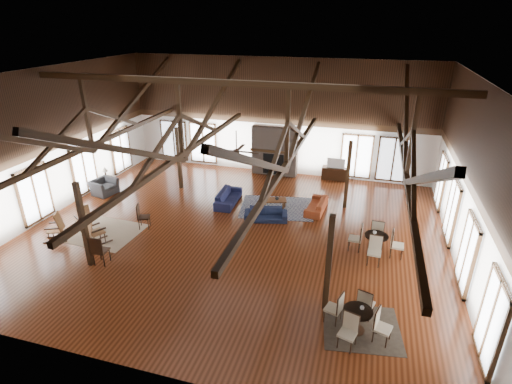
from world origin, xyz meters
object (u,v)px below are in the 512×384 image
(sofa_navy_front, at_px, (266,214))
(tv_console, at_px, (334,173))
(cafe_table_near, at_px, (357,317))
(cafe_table_far, at_px, (376,241))
(sofa_orange, at_px, (316,205))
(coffee_table, at_px, (274,201))
(armchair, at_px, (104,187))
(sofa_navy_left, at_px, (228,197))

(sofa_navy_front, distance_m, tv_console, 5.88)
(cafe_table_near, height_order, cafe_table_far, cafe_table_far)
(sofa_orange, bearing_deg, sofa_navy_front, -48.07)
(tv_console, bearing_deg, sofa_navy_front, -112.61)
(coffee_table, xyz_separation_m, cafe_table_near, (3.93, -6.76, 0.13))
(coffee_table, bearing_deg, tv_console, 45.92)
(armchair, bearing_deg, sofa_navy_left, -71.49)
(sofa_orange, bearing_deg, coffee_table, -78.60)
(sofa_navy_left, bearing_deg, coffee_table, -90.17)
(armchair, bearing_deg, sofa_navy_front, -80.98)
(cafe_table_near, distance_m, tv_console, 11.09)
(coffee_table, bearing_deg, sofa_orange, -8.94)
(sofa_orange, distance_m, tv_console, 3.97)
(coffee_table, distance_m, cafe_table_far, 5.07)
(armchair, bearing_deg, tv_console, -52.15)
(sofa_orange, bearing_deg, sofa_navy_left, -80.97)
(sofa_navy_left, height_order, cafe_table_near, cafe_table_near)
(armchair, relative_size, tv_console, 0.85)
(cafe_table_far, distance_m, tv_console, 7.12)
(coffee_table, bearing_deg, sofa_navy_front, -108.95)
(sofa_navy_front, bearing_deg, cafe_table_near, -67.70)
(sofa_navy_left, bearing_deg, cafe_table_near, -140.83)
(sofa_orange, distance_m, armchair, 10.08)
(coffee_table, bearing_deg, sofa_navy_left, 166.64)
(sofa_navy_front, height_order, cafe_table_far, cafe_table_far)
(armchair, distance_m, cafe_table_far, 12.68)
(tv_console, bearing_deg, cafe_table_far, -72.42)
(coffee_table, distance_m, tv_console, 4.74)
(sofa_navy_left, bearing_deg, sofa_navy_front, -121.76)
(sofa_orange, xyz_separation_m, cafe_table_near, (2.09, -7.00, 0.21))
(sofa_navy_front, xyz_separation_m, sofa_navy_left, (-2.07, 1.13, 0.03))
(sofa_navy_front, relative_size, cafe_table_far, 0.92)
(cafe_table_near, bearing_deg, sofa_navy_front, 125.83)
(sofa_orange, relative_size, coffee_table, 1.57)
(sofa_navy_left, height_order, armchair, armchair)
(sofa_navy_left, xyz_separation_m, tv_console, (4.33, 4.30, 0.03))
(coffee_table, height_order, cafe_table_far, cafe_table_far)
(sofa_navy_left, relative_size, sofa_orange, 1.10)
(cafe_table_far, bearing_deg, cafe_table_near, -95.80)
(sofa_orange, height_order, tv_console, tv_console)
(coffee_table, bearing_deg, cafe_table_near, -76.16)
(sofa_orange, distance_m, cafe_table_near, 7.31)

